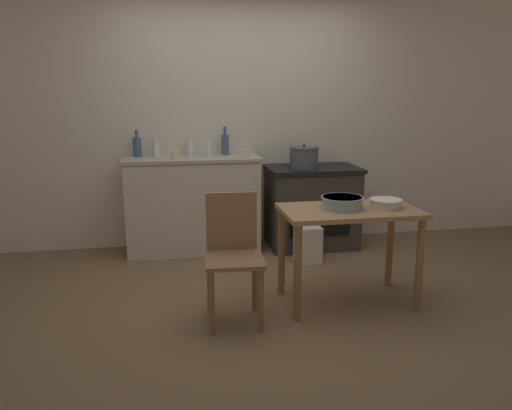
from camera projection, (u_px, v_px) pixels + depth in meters
The scene contains 17 objects.
ground_plane at pixel (269, 297), 3.95m from camera, with size 14.00×14.00×0.00m, color brown.
wall_back at pixel (238, 122), 5.18m from camera, with size 8.00×0.07×2.55m.
counter_cabinet at pixel (193, 204), 5.01m from camera, with size 1.33×0.51×0.96m.
stove at pixel (312, 206), 5.18m from camera, with size 0.93×0.63×0.84m.
work_table at pixel (349, 225), 3.73m from camera, with size 1.01×0.59×0.74m.
chair at pixel (233, 253), 3.48m from camera, with size 0.42×0.42×0.90m.
flour_sack at pixel (308, 245), 4.71m from camera, with size 0.24×0.17×0.35m, color beige.
stock_pot at pixel (304, 157), 5.01m from camera, with size 0.30×0.30×0.23m.
mixing_bowl_large at pixel (342, 202), 3.70m from camera, with size 0.31×0.31×0.09m.
mixing_bowl_small at pixel (386, 203), 3.73m from camera, with size 0.25×0.25×0.06m.
bottle_far_left at pixel (137, 146), 4.92m from camera, with size 0.08×0.08×0.26m.
bottle_left at pixel (225, 144), 5.06m from camera, with size 0.08×0.08×0.28m.
bottle_mid_left at pixel (209, 149), 4.95m from camera, with size 0.06×0.06×0.19m.
bottle_center_left at pixel (156, 149), 4.93m from camera, with size 0.07×0.07×0.20m.
bottle_center at pixel (190, 147), 5.00m from camera, with size 0.08×0.08×0.21m.
cup_center_right at pixel (246, 153), 4.89m from camera, with size 0.08×0.08×0.08m, color beige.
cup_mid_right at pixel (175, 155), 4.79m from camera, with size 0.07×0.07×0.08m, color beige.
Camera 1 is at (-0.76, -3.60, 1.60)m, focal length 35.00 mm.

